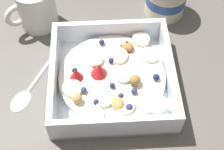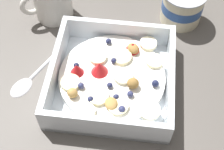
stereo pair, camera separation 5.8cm
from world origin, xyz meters
The scene contains 4 objects.
ground_plane centered at (0.00, 0.00, 0.00)m, with size 2.40×2.40×0.00m, color #56514C.
fruit_bowl centered at (-0.01, 0.01, 0.02)m, with size 0.22×0.22×0.06m.
spoon centered at (-0.17, 0.01, 0.00)m, with size 0.10×0.16×0.01m.
yogurt_cup centered at (0.11, 0.20, 0.04)m, with size 0.09×0.09×0.07m.
Camera 2 is at (0.03, -0.32, 0.51)m, focal length 52.39 mm.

